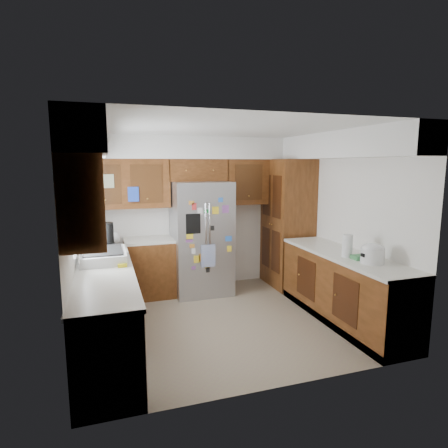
% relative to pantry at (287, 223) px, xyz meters
% --- Properties ---
extents(floor, '(3.60, 3.60, 0.00)m').
position_rel_pantry_xyz_m(floor, '(-1.50, -1.15, -1.07)').
color(floor, gray).
rests_on(floor, ground).
extents(room_shell, '(3.64, 3.24, 2.52)m').
position_rel_pantry_xyz_m(room_shell, '(-1.61, -0.79, 0.75)').
color(room_shell, white).
rests_on(room_shell, ground).
extents(left_counter_run, '(1.36, 3.20, 0.92)m').
position_rel_pantry_xyz_m(left_counter_run, '(-2.86, -1.12, -0.65)').
color(left_counter_run, '#4A270E').
rests_on(left_counter_run, ground).
extents(right_counter_run, '(0.63, 2.25, 0.92)m').
position_rel_pantry_xyz_m(right_counter_run, '(0.00, -1.62, -0.65)').
color(right_counter_run, '#4A270E').
rests_on(right_counter_run, ground).
extents(pantry, '(0.60, 0.90, 2.15)m').
position_rel_pantry_xyz_m(pantry, '(0.00, 0.00, 0.00)').
color(pantry, '#4A270E').
rests_on(pantry, ground).
extents(fridge, '(0.90, 0.79, 1.80)m').
position_rel_pantry_xyz_m(fridge, '(-1.50, 0.05, -0.17)').
color(fridge, gray).
rests_on(fridge, ground).
extents(bridge_cabinet, '(0.96, 0.34, 0.35)m').
position_rel_pantry_xyz_m(bridge_cabinet, '(-1.50, 0.28, 0.90)').
color(bridge_cabinet, '#4A270E').
rests_on(bridge_cabinet, fridge).
extents(fridge_top_items, '(0.56, 0.36, 0.31)m').
position_rel_pantry_xyz_m(fridge_top_items, '(-1.59, 0.25, 1.21)').
color(fridge_top_items, '#134EAC').
rests_on(fridge_top_items, bridge_cabinet).
extents(sink_assembly, '(0.52, 0.73, 0.37)m').
position_rel_pantry_xyz_m(sink_assembly, '(-3.00, -1.05, -0.09)').
color(sink_assembly, silver).
rests_on(sink_assembly, left_counter_run).
extents(left_counter_clutter, '(0.41, 0.83, 0.38)m').
position_rel_pantry_xyz_m(left_counter_clutter, '(-2.94, -0.30, -0.02)').
color(left_counter_clutter, black).
rests_on(left_counter_clutter, left_counter_run).
extents(rice_cooker, '(0.28, 0.27, 0.24)m').
position_rel_pantry_xyz_m(rice_cooker, '(-0.00, -2.13, -0.03)').
color(rice_cooker, white).
rests_on(rice_cooker, right_counter_run).
extents(paper_towel, '(0.13, 0.13, 0.28)m').
position_rel_pantry_xyz_m(paper_towel, '(-0.10, -1.79, -0.01)').
color(paper_towel, white).
rests_on(paper_towel, right_counter_run).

